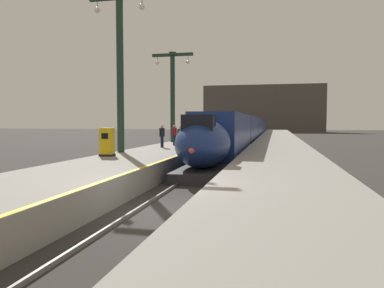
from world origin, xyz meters
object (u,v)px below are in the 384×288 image
Objects in this scene: passenger_far_waiting at (162,134)px; station_column_mid at (120,58)px; highspeed_train_main at (248,129)px; station_column_far at (173,88)px; ticket_machine_yellow at (107,143)px; passenger_mid_platform at (174,133)px; rolling_suitcase at (183,147)px; passenger_near_edge at (181,136)px.

station_column_mid is at bearing -105.25° from passenger_far_waiting.
passenger_far_waiting is (-4.62, -26.21, 0.06)m from highspeed_train_main.
passenger_far_waiting is at bearing -80.40° from station_column_far.
station_column_mid is 5.88m from ticket_machine_yellow.
passenger_mid_platform is 1.72× the size of rolling_suitcase.
station_column_mid reaches higher than passenger_far_waiting.
ticket_machine_yellow is (-1.19, -10.01, -0.25)m from passenger_mid_platform.
highspeed_train_main is 44.18× the size of passenger_near_edge.
ticket_machine_yellow is (0.35, -2.73, -5.20)m from station_column_mid.
passenger_near_edge is at bearing -71.75° from station_column_far.
station_column_far is 8.75m from passenger_far_waiting.
passenger_near_edge is 0.91m from rolling_suitcase.
passenger_mid_platform is (1.54, 7.28, -4.95)m from station_column_mid.
station_column_mid is 6.28m from passenger_near_edge.
passenger_mid_platform is 2.59m from passenger_far_waiting.
station_column_mid reaches higher than highspeed_train_main.
passenger_far_waiting is (1.28, 4.70, -4.95)m from station_column_mid.
ticket_machine_yellow is at bearing -133.09° from rolling_suitcase.
passenger_mid_platform reaches higher than ticket_machine_yellow.
highspeed_train_main is 7.49× the size of station_column_mid.
ticket_machine_yellow is at bearing -88.66° from station_column_far.
passenger_mid_platform reaches higher than rolling_suitcase.
passenger_mid_platform is (-4.36, -23.63, 0.06)m from highspeed_train_main.
passenger_mid_platform is at bearing 78.08° from station_column_mid.
passenger_near_edge is (-2.35, -29.38, 0.06)m from highspeed_train_main.
highspeed_train_main reaches higher than ticket_machine_yellow.
station_column_mid reaches higher than passenger_near_edge.
station_column_far is at bearing 90.00° from station_column_mid.
highspeed_train_main reaches higher than passenger_far_waiting.
station_column_mid is 5.90× the size of passenger_near_edge.
passenger_near_edge is 3.90m from passenger_far_waiting.
highspeed_train_main reaches higher than passenger_near_edge.
passenger_mid_platform is 1.00× the size of passenger_far_waiting.
ticket_machine_yellow is (-3.49, -3.73, 0.44)m from rolling_suitcase.
rolling_suitcase is (-2.06, -29.91, -0.62)m from highspeed_train_main.
passenger_far_waiting is at bearing 125.50° from passenger_near_edge.
passenger_mid_platform is at bearing 109.25° from passenger_near_edge.
highspeed_train_main is 24.03m from passenger_mid_platform.
station_column_mid is 5.90× the size of passenger_mid_platform.
highspeed_train_main is 29.99m from rolling_suitcase.
ticket_machine_yellow is (0.35, -15.01, -4.44)m from station_column_far.
station_column_mid is 6.95m from passenger_far_waiting.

